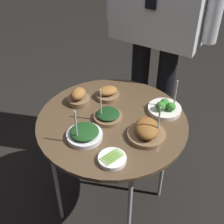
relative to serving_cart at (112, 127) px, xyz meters
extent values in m
plane|color=black|center=(0.00, 0.00, -0.63)|extent=(8.00, 8.00, 0.00)
cylinder|color=brown|center=(0.00, 0.00, 0.03)|extent=(0.71, 0.71, 0.02)
cylinder|color=#B7B7BC|center=(0.21, -0.21, -0.30)|extent=(0.02, 0.02, 0.66)
cylinder|color=#B7B7BC|center=(-0.21, -0.21, -0.30)|extent=(0.02, 0.02, 0.66)
cylinder|color=#B7B7BC|center=(0.21, 0.21, -0.30)|extent=(0.02, 0.02, 0.66)
cylinder|color=#B7B7BC|center=(-0.21, 0.21, -0.30)|extent=(0.02, 0.02, 0.66)
cylinder|color=silver|center=(-0.05, -0.16, 0.06)|extent=(0.16, 0.16, 0.02)
ellipsoid|color=#194219|center=(-0.05, -0.16, 0.08)|extent=(0.13, 0.13, 0.03)
cylinder|color=silver|center=(-0.05, -0.20, 0.13)|extent=(0.01, 0.01, 0.17)
cylinder|color=brown|center=(-0.02, 0.00, 0.05)|extent=(0.14, 0.14, 0.02)
ellipsoid|color=#143816|center=(-0.02, 0.00, 0.08)|extent=(0.11, 0.11, 0.02)
cylinder|color=silver|center=(-0.04, -0.03, 0.13)|extent=(0.01, 0.01, 0.17)
cylinder|color=silver|center=(0.19, 0.19, 0.05)|extent=(0.16, 0.16, 0.02)
sphere|color=#387F2D|center=(0.22, 0.18, 0.09)|extent=(0.04, 0.04, 0.04)
sphere|color=#387F2D|center=(0.18, 0.19, 0.09)|extent=(0.04, 0.04, 0.04)
sphere|color=#387F2D|center=(0.18, 0.16, 0.09)|extent=(0.05, 0.05, 0.05)
cylinder|color=silver|center=(0.22, 0.22, 0.13)|extent=(0.01, 0.01, 0.17)
cylinder|color=brown|center=(-0.21, 0.04, 0.06)|extent=(0.11, 0.11, 0.03)
ellipsoid|color=#93602D|center=(-0.21, 0.04, 0.10)|extent=(0.09, 0.11, 0.05)
cylinder|color=brown|center=(-0.11, 0.15, 0.05)|extent=(0.12, 0.12, 0.02)
ellipsoid|color=#93602D|center=(-0.11, 0.15, 0.08)|extent=(0.12, 0.12, 0.04)
cylinder|color=brown|center=(0.19, -0.02, 0.05)|extent=(0.17, 0.17, 0.02)
ellipsoid|color=brown|center=(0.19, -0.02, 0.09)|extent=(0.16, 0.17, 0.06)
cylinder|color=silver|center=(0.23, -0.01, 0.13)|extent=(0.01, 0.01, 0.17)
cylinder|color=white|center=(0.13, -0.22, 0.05)|extent=(0.12, 0.12, 0.02)
ellipsoid|color=olive|center=(0.15, -0.23, 0.07)|extent=(0.04, 0.10, 0.01)
ellipsoid|color=olive|center=(0.14, -0.22, 0.07)|extent=(0.04, 0.10, 0.01)
ellipsoid|color=olive|center=(0.13, -0.22, 0.07)|extent=(0.04, 0.10, 0.01)
ellipsoid|color=olive|center=(0.12, -0.22, 0.07)|extent=(0.04, 0.10, 0.01)
ellipsoid|color=olive|center=(0.11, -0.21, 0.07)|extent=(0.04, 0.10, 0.01)
cylinder|color=black|center=(-0.11, 0.54, -0.20)|extent=(0.11, 0.11, 0.86)
cylinder|color=black|center=(0.06, 0.54, -0.20)|extent=(0.11, 0.11, 0.86)
camera|label=1|loc=(0.55, -0.97, 0.99)|focal=50.00mm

